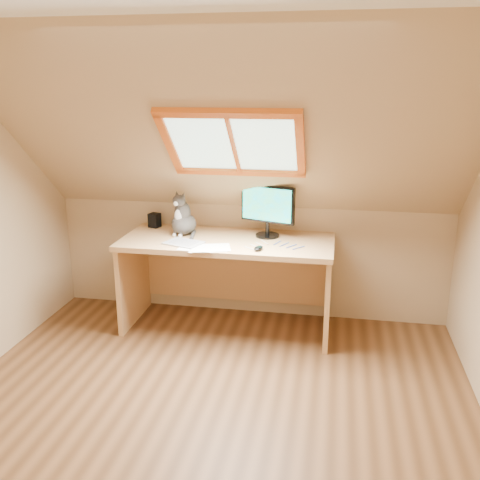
# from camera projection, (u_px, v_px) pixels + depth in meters

# --- Properties ---
(ground) EXTENTS (3.50, 3.50, 0.00)m
(ground) POSITION_uv_depth(u_px,v_px,m) (202.00, 424.00, 3.33)
(ground) COLOR brown
(ground) RESTS_ON ground
(room_shell) EXTENTS (3.52, 3.52, 2.41)m
(room_shell) POSITION_uv_depth(u_px,v_px,m) (193.00, 203.00, 2.83)
(room_shell) COLOR #A18661
(room_shell) RESTS_ON ground
(desk) EXTENTS (1.75, 0.77, 0.80)m
(desk) POSITION_uv_depth(u_px,v_px,m) (229.00, 263.00, 4.56)
(desk) COLOR tan
(desk) RESTS_ON ground
(monitor) EXTENTS (0.46, 0.20, 0.44)m
(monitor) POSITION_uv_depth(u_px,v_px,m) (268.00, 207.00, 4.42)
(monitor) COLOR black
(monitor) RESTS_ON desk
(cat) EXTENTS (0.28, 0.31, 0.39)m
(cat) POSITION_uv_depth(u_px,v_px,m) (183.00, 219.00, 4.52)
(cat) COLOR #4B4642
(cat) RESTS_ON desk
(desk_speaker) EXTENTS (0.11, 0.11, 0.13)m
(desk_speaker) POSITION_uv_depth(u_px,v_px,m) (155.00, 220.00, 4.76)
(desk_speaker) COLOR black
(desk_speaker) RESTS_ON desk
(graphics_tablet) EXTENTS (0.34, 0.29, 0.01)m
(graphics_tablet) POSITION_uv_depth(u_px,v_px,m) (184.00, 243.00, 4.29)
(graphics_tablet) COLOR #B2B2B7
(graphics_tablet) RESTS_ON desk
(mouse) EXTENTS (0.09, 0.12, 0.03)m
(mouse) POSITION_uv_depth(u_px,v_px,m) (258.00, 248.00, 4.12)
(mouse) COLOR black
(mouse) RESTS_ON desk
(papers) EXTENTS (0.35, 0.30, 0.01)m
(papers) POSITION_uv_depth(u_px,v_px,m) (206.00, 247.00, 4.20)
(papers) COLOR white
(papers) RESTS_ON desk
(cables) EXTENTS (0.51, 0.26, 0.01)m
(cables) POSITION_uv_depth(u_px,v_px,m) (276.00, 245.00, 4.24)
(cables) COLOR silver
(cables) RESTS_ON desk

